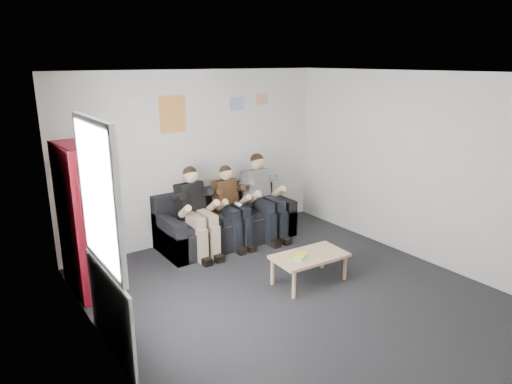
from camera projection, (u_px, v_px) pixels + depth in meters
room_shell at (299, 193)px, 5.29m from camera, size 5.00×5.00×5.00m
sofa at (226, 223)px, 7.36m from camera, size 2.19×0.90×0.85m
bookshelf at (80, 221)px, 5.57m from camera, size 0.28×0.85×1.89m
coffee_table at (309, 258)px, 5.96m from camera, size 0.98×0.54×0.39m
game_cases at (300, 257)px, 5.83m from camera, size 0.22×0.19×0.04m
person_left at (197, 212)px, 6.77m from camera, size 0.40×0.87×1.33m
person_middle at (232, 206)px, 7.11m from camera, size 0.37×0.80×1.26m
person_right at (264, 197)px, 7.43m from camera, size 0.43×0.92×1.38m
radiator at (118, 319)px, 4.54m from camera, size 0.10×0.64×0.60m
window at (105, 258)px, 4.31m from camera, size 0.05×1.30×2.36m
poster_large at (173, 114)px, 6.84m from camera, size 0.42×0.01×0.55m
poster_blue at (237, 104)px, 7.44m from camera, size 0.25×0.01×0.20m
poster_pink at (262, 99)px, 7.70m from camera, size 0.22×0.01×0.18m
poster_sign at (133, 103)px, 6.45m from camera, size 0.20×0.01×0.14m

